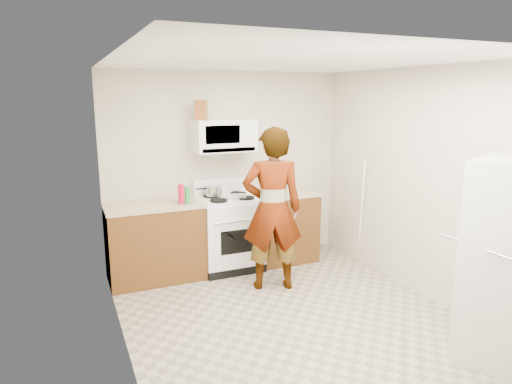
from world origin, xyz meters
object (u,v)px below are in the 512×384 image
microwave (224,136)px  kettle (277,183)px  saucepan (214,191)px  gas_range (229,231)px  person (272,209)px

microwave → kettle: bearing=7.6°
microwave → saucepan: (-0.16, -0.02, -0.69)m
kettle → gas_range: bearing=179.0°
microwave → kettle: (0.79, 0.10, -0.68)m
microwave → person: size_ratio=0.41×
person → microwave: bearing=-57.0°
microwave → person: 1.21m
person → saucepan: size_ratio=8.76×
microwave → saucepan: 0.71m
microwave → gas_range: bearing=-90.0°
person → saucepan: bearing=-47.6°
gas_range → person: size_ratio=0.61×
gas_range → person: bearing=-72.3°
person → gas_range: bearing=-54.6°
saucepan → person: bearing=-65.3°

